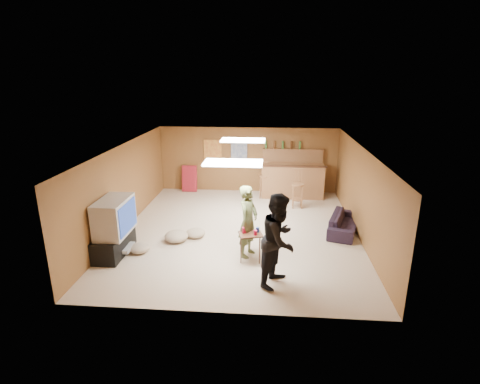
# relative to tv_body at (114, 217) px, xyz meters

# --- Properties ---
(ground) EXTENTS (7.00, 7.00, 0.00)m
(ground) POSITION_rel_tv_body_xyz_m (2.65, 1.50, -0.90)
(ground) COLOR #C4AE96
(ground) RESTS_ON ground
(ceiling) EXTENTS (6.00, 7.00, 0.02)m
(ceiling) POSITION_rel_tv_body_xyz_m (2.65, 1.50, 1.30)
(ceiling) COLOR silver
(ceiling) RESTS_ON ground
(wall_back) EXTENTS (6.00, 0.02, 2.20)m
(wall_back) POSITION_rel_tv_body_xyz_m (2.65, 5.00, 0.20)
(wall_back) COLOR brown
(wall_back) RESTS_ON ground
(wall_front) EXTENTS (6.00, 0.02, 2.20)m
(wall_front) POSITION_rel_tv_body_xyz_m (2.65, -2.00, 0.20)
(wall_front) COLOR brown
(wall_front) RESTS_ON ground
(wall_left) EXTENTS (0.02, 7.00, 2.20)m
(wall_left) POSITION_rel_tv_body_xyz_m (-0.35, 1.50, 0.20)
(wall_left) COLOR brown
(wall_left) RESTS_ON ground
(wall_right) EXTENTS (0.02, 7.00, 2.20)m
(wall_right) POSITION_rel_tv_body_xyz_m (5.65, 1.50, 0.20)
(wall_right) COLOR brown
(wall_right) RESTS_ON ground
(tv_stand) EXTENTS (0.55, 1.30, 0.50)m
(tv_stand) POSITION_rel_tv_body_xyz_m (-0.07, 0.00, -0.65)
(tv_stand) COLOR black
(tv_stand) RESTS_ON ground
(dvd_box) EXTENTS (0.35, 0.50, 0.08)m
(dvd_box) POSITION_rel_tv_body_xyz_m (0.15, 0.00, -0.75)
(dvd_box) COLOR #B2B2B7
(dvd_box) RESTS_ON tv_stand
(tv_body) EXTENTS (0.60, 1.10, 0.80)m
(tv_body) POSITION_rel_tv_body_xyz_m (0.00, 0.00, 0.00)
(tv_body) COLOR #B2B2B7
(tv_body) RESTS_ON tv_stand
(tv_screen) EXTENTS (0.02, 0.95, 0.65)m
(tv_screen) POSITION_rel_tv_body_xyz_m (0.31, 0.00, 0.00)
(tv_screen) COLOR navy
(tv_screen) RESTS_ON tv_body
(bar_counter) EXTENTS (2.00, 0.60, 1.10)m
(bar_counter) POSITION_rel_tv_body_xyz_m (4.15, 4.45, -0.35)
(bar_counter) COLOR brown
(bar_counter) RESTS_ON ground
(bar_lip) EXTENTS (2.10, 0.12, 0.05)m
(bar_lip) POSITION_rel_tv_body_xyz_m (4.15, 4.20, 0.20)
(bar_lip) COLOR #3B2013
(bar_lip) RESTS_ON bar_counter
(bar_shelf) EXTENTS (2.00, 0.18, 0.05)m
(bar_shelf) POSITION_rel_tv_body_xyz_m (4.15, 4.90, 0.60)
(bar_shelf) COLOR brown
(bar_shelf) RESTS_ON bar_backing
(bar_backing) EXTENTS (2.00, 0.14, 0.60)m
(bar_backing) POSITION_rel_tv_body_xyz_m (4.15, 4.92, 0.30)
(bar_backing) COLOR brown
(bar_backing) RESTS_ON bar_counter
(poster_left) EXTENTS (0.60, 0.03, 0.85)m
(poster_left) POSITION_rel_tv_body_xyz_m (1.45, 4.96, 0.45)
(poster_left) COLOR #BF3F26
(poster_left) RESTS_ON wall_back
(poster_right) EXTENTS (0.55, 0.03, 0.80)m
(poster_right) POSITION_rel_tv_body_xyz_m (2.35, 4.96, 0.45)
(poster_right) COLOR #334C99
(poster_right) RESTS_ON wall_back
(folding_chair_stack) EXTENTS (0.50, 0.26, 0.91)m
(folding_chair_stack) POSITION_rel_tv_body_xyz_m (0.65, 4.80, -0.45)
(folding_chair_stack) COLOR maroon
(folding_chair_stack) RESTS_ON ground
(ceiling_panel_front) EXTENTS (1.20, 0.60, 0.04)m
(ceiling_panel_front) POSITION_rel_tv_body_xyz_m (2.65, 0.00, 1.27)
(ceiling_panel_front) COLOR white
(ceiling_panel_front) RESTS_ON ceiling
(ceiling_panel_back) EXTENTS (1.20, 0.60, 0.04)m
(ceiling_panel_back) POSITION_rel_tv_body_xyz_m (2.65, 2.70, 1.27)
(ceiling_panel_back) COLOR white
(ceiling_panel_back) RESTS_ON ceiling
(person_olive) EXTENTS (0.59, 0.70, 1.63)m
(person_olive) POSITION_rel_tv_body_xyz_m (2.96, 0.18, -0.09)
(person_olive) COLOR #525B35
(person_olive) RESTS_ON ground
(person_black) EXTENTS (1.00, 1.09, 1.83)m
(person_black) POSITION_rel_tv_body_xyz_m (3.61, -0.93, 0.01)
(person_black) COLOR black
(person_black) RESTS_ON ground
(sofa) EXTENTS (1.08, 1.72, 0.47)m
(sofa) POSITION_rel_tv_body_xyz_m (5.35, 1.69, -0.67)
(sofa) COLOR black
(sofa) RESTS_ON ground
(tray_table) EXTENTS (0.57, 0.50, 0.63)m
(tray_table) POSITION_rel_tv_body_xyz_m (3.03, -0.06, -0.59)
(tray_table) COLOR #3B2013
(tray_table) RESTS_ON ground
(cup_red_near) EXTENTS (0.11, 0.11, 0.12)m
(cup_red_near) POSITION_rel_tv_body_xyz_m (2.88, -0.02, -0.21)
(cup_red_near) COLOR #C00C33
(cup_red_near) RESTS_ON tray_table
(cup_red_far) EXTENTS (0.10, 0.10, 0.11)m
(cup_red_far) POSITION_rel_tv_body_xyz_m (3.13, -0.12, -0.22)
(cup_red_far) COLOR #C00C33
(cup_red_far) RESTS_ON tray_table
(cup_blue) EXTENTS (0.10, 0.10, 0.11)m
(cup_blue) POSITION_rel_tv_body_xyz_m (3.17, 0.03, -0.21)
(cup_blue) COLOR navy
(cup_blue) RESTS_ON tray_table
(bar_stool_left) EXTENTS (0.54, 0.54, 1.32)m
(bar_stool_left) POSITION_rel_tv_body_xyz_m (3.23, 4.30, -0.24)
(bar_stool_left) COLOR brown
(bar_stool_left) RESTS_ON ground
(bar_stool_right) EXTENTS (0.45, 0.45, 1.30)m
(bar_stool_right) POSITION_rel_tv_body_xyz_m (4.26, 3.44, -0.25)
(bar_stool_right) COLOR brown
(bar_stool_right) RESTS_ON ground
(cushion_near_tv) EXTENTS (0.60, 0.60, 0.26)m
(cushion_near_tv) POSITION_rel_tv_body_xyz_m (1.17, 0.76, -0.77)
(cushion_near_tv) COLOR gray
(cushion_near_tv) RESTS_ON ground
(cushion_mid) EXTENTS (0.56, 0.56, 0.22)m
(cushion_mid) POSITION_rel_tv_body_xyz_m (1.59, 1.04, -0.79)
(cushion_mid) COLOR gray
(cushion_mid) RESTS_ON ground
(cushion_far) EXTENTS (0.55, 0.55, 0.21)m
(cushion_far) POSITION_rel_tv_body_xyz_m (0.48, 0.11, -0.80)
(cushion_far) COLOR gray
(cushion_far) RESTS_ON ground
(bottle_row) EXTENTS (1.20, 0.08, 0.26)m
(bottle_row) POSITION_rel_tv_body_xyz_m (3.81, 4.88, 0.75)
(bottle_row) COLOR #3F7233
(bottle_row) RESTS_ON bar_shelf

